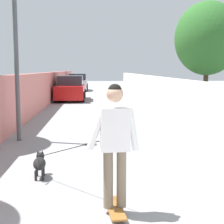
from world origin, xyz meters
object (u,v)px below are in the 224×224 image
(dog, at_px, (40,163))
(car_near, at_px, (71,89))
(skateboard, at_px, (115,208))
(lamp_post, at_px, (15,23))
(person_skateboarder, at_px, (115,136))
(tree_right_far, at_px, (207,39))
(car_far, at_px, (78,83))

(dog, distance_m, car_near, 15.30)
(skateboard, relative_size, dog, 0.44)
(dog, bearing_deg, skateboard, -141.23)
(lamp_post, bearing_deg, skateboard, -154.13)
(skateboard, xyz_separation_m, dog, (1.55, 1.25, 0.21))
(person_skateboarder, bearing_deg, car_near, 5.84)
(tree_right_far, relative_size, lamp_post, 1.04)
(skateboard, bearing_deg, car_far, 3.72)
(lamp_post, bearing_deg, dog, -161.62)
(dog, bearing_deg, tree_right_far, -34.27)
(car_near, bearing_deg, car_far, -0.00)
(lamp_post, bearing_deg, car_near, -2.85)
(skateboard, xyz_separation_m, car_far, (26.47, 1.72, 0.65))
(skateboard, height_order, car_far, car_far)
(skateboard, distance_m, car_near, 16.94)
(skateboard, bearing_deg, dog, 38.77)
(tree_right_far, distance_m, car_far, 17.63)
(car_near, bearing_deg, dog, -178.22)
(dog, distance_m, car_far, 24.93)
(tree_right_far, distance_m, dog, 10.93)
(skateboard, bearing_deg, lamp_post, 25.87)
(skateboard, distance_m, person_skateboarder, 0.99)
(lamp_post, relative_size, person_skateboarder, 2.79)
(car_near, xyz_separation_m, car_far, (9.63, -0.00, -0.00))
(car_far, bearing_deg, person_skateboarder, -176.28)
(lamp_post, relative_size, dog, 2.50)
(car_near, height_order, car_far, same)
(skateboard, distance_m, car_far, 26.53)
(tree_right_far, relative_size, car_near, 1.14)
(person_skateboarder, height_order, car_near, person_skateboarder)
(lamp_post, distance_m, person_skateboarder, 5.72)
(person_skateboarder, height_order, car_far, person_skateboarder)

